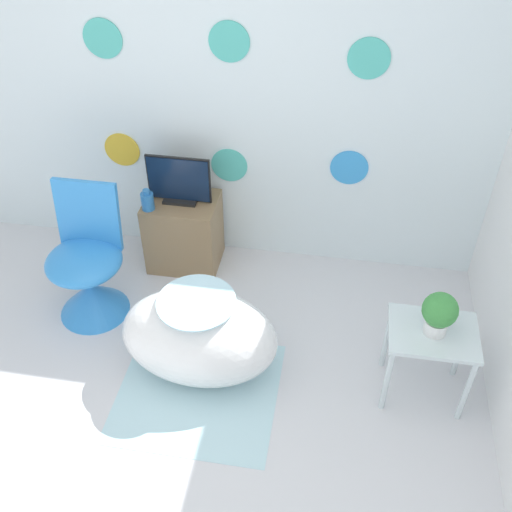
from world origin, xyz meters
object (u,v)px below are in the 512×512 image
at_px(bathtub, 199,337).
at_px(chair, 89,277).
at_px(vase, 147,201).
at_px(potted_plant_left, 439,313).
at_px(tv, 179,182).

xyz_separation_m(bathtub, chair, (-0.81, 0.39, -0.02)).
height_order(chair, vase, chair).
relative_size(vase, potted_plant_left, 0.58).
distance_m(chair, vase, 0.61).
bearing_deg(bathtub, vase, 122.27).
bearing_deg(vase, bathtub, -57.73).
height_order(chair, potted_plant_left, chair).
distance_m(chair, tv, 0.84).
bearing_deg(potted_plant_left, bathtub, -176.62).
relative_size(tv, potted_plant_left, 1.67).
distance_m(tv, vase, 0.24).
xyz_separation_m(vase, potted_plant_left, (1.79, -0.77, 0.04)).
xyz_separation_m(chair, tv, (0.47, 0.57, 0.40)).
distance_m(vase, potted_plant_left, 1.94).
bearing_deg(potted_plant_left, chair, 171.25).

